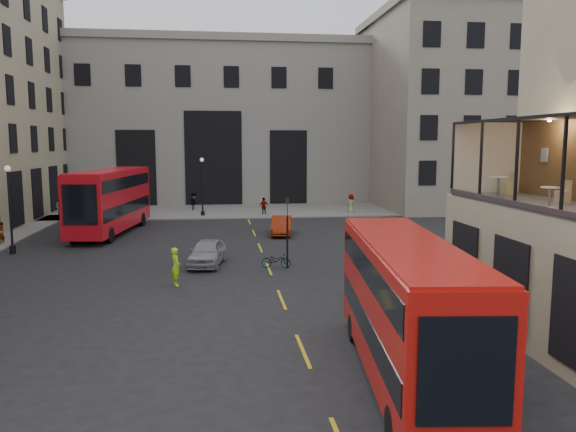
{
  "coord_description": "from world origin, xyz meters",
  "views": [
    {
      "loc": [
        -4.66,
        -17.17,
        6.66
      ],
      "look_at": [
        -1.14,
        10.65,
        3.0
      ],
      "focal_mm": 35.0,
      "sensor_mm": 36.0,
      "label": 1
    }
  ],
  "objects": [
    {
      "name": "street_lamp_a",
      "position": [
        -17.0,
        18.0,
        2.39
      ],
      "size": [
        0.36,
        0.36,
        5.33
      ],
      "color": "black",
      "rests_on": "ground"
    },
    {
      "name": "bus_far",
      "position": [
        -12.47,
        25.21,
        2.64
      ],
      "size": [
        4.29,
        12.05,
        4.71
      ],
      "color": "red",
      "rests_on": "ground"
    },
    {
      "name": "traffic_light_near",
      "position": [
        -1.0,
        12.0,
        2.42
      ],
      "size": [
        0.16,
        0.2,
        3.8
      ],
      "color": "black",
      "rests_on": "ground"
    },
    {
      "name": "car_a",
      "position": [
        -5.27,
        13.36,
        0.71
      ],
      "size": [
        2.37,
        4.38,
        1.41
      ],
      "primitive_type": "imported",
      "rotation": [
        0.0,
        0.0,
        -0.17
      ],
      "color": "#94959B",
      "rests_on": "ground"
    },
    {
      "name": "pedestrian_d",
      "position": [
        7.85,
        34.26,
        0.93
      ],
      "size": [
        0.98,
        1.09,
        1.86
      ],
      "primitive_type": "imported",
      "rotation": [
        0.0,
        0.0,
        2.13
      ],
      "color": "gray",
      "rests_on": "ground"
    },
    {
      "name": "host_frontage",
      "position": [
        6.5,
        0.0,
        2.25
      ],
      "size": [
        3.0,
        11.0,
        4.5
      ],
      "primitive_type": "cube",
      "color": "tan",
      "rests_on": "ground"
    },
    {
      "name": "cafe_floor",
      "position": [
        6.5,
        0.0,
        4.55
      ],
      "size": [
        3.0,
        10.0,
        0.1
      ],
      "primitive_type": "cube",
      "color": "slate",
      "rests_on": "host_frontage"
    },
    {
      "name": "ground",
      "position": [
        0.0,
        0.0,
        0.0
      ],
      "size": [
        140.0,
        140.0,
        0.0
      ],
      "primitive_type": "plane",
      "color": "black",
      "rests_on": "ground"
    },
    {
      "name": "pedestrian_c",
      "position": [
        -0.42,
        33.92,
        0.84
      ],
      "size": [
        1.07,
        0.72,
        1.69
      ],
      "primitive_type": "imported",
      "rotation": [
        0.0,
        0.0,
        3.49
      ],
      "color": "gray",
      "rests_on": "ground"
    },
    {
      "name": "bicycle",
      "position": [
        -1.58,
        12.19,
        0.41
      ],
      "size": [
        1.65,
        0.9,
        0.82
      ],
      "primitive_type": "imported",
      "rotation": [
        0.0,
        0.0,
        1.34
      ],
      "color": "gray",
      "rests_on": "ground"
    },
    {
      "name": "cafe_chair_c",
      "position": [
        7.22,
        0.8,
        4.84
      ],
      "size": [
        0.41,
        0.41,
        0.79
      ],
      "color": "#DBB17E",
      "rests_on": "cafe_floor"
    },
    {
      "name": "pedestrian_e",
      "position": [
        -18.73,
        21.03,
        0.77
      ],
      "size": [
        0.5,
        0.63,
        1.54
      ],
      "primitive_type": "imported",
      "rotation": [
        0.0,
        0.0,
        4.46
      ],
      "color": "gray",
      "rests_on": "ground"
    },
    {
      "name": "building_right",
      "position": [
        20.0,
        39.97,
        10.39
      ],
      "size": [
        16.6,
        18.6,
        20.0
      ],
      "color": "gray",
      "rests_on": "ground"
    },
    {
      "name": "pavement_far",
      "position": [
        -6.0,
        38.0,
        0.06
      ],
      "size": [
        40.0,
        12.0,
        0.12
      ],
      "primitive_type": "cube",
      "color": "slate",
      "rests_on": "ground"
    },
    {
      "name": "traffic_light_far",
      "position": [
        -15.0,
        28.0,
        2.42
      ],
      "size": [
        0.16,
        0.2,
        3.8
      ],
      "color": "black",
      "rests_on": "ground"
    },
    {
      "name": "street_lamp_b",
      "position": [
        -6.0,
        34.0,
        2.39
      ],
      "size": [
        0.36,
        0.36,
        5.33
      ],
      "color": "black",
      "rests_on": "ground"
    },
    {
      "name": "cafe_table_mid",
      "position": [
        5.67,
        -0.87,
        5.06
      ],
      "size": [
        0.56,
        0.56,
        0.7
      ],
      "color": "beige",
      "rests_on": "cafe_floor"
    },
    {
      "name": "car_c",
      "position": [
        -13.35,
        28.46,
        0.81
      ],
      "size": [
        3.97,
        6.01,
        1.62
      ],
      "primitive_type": "imported",
      "rotation": [
        0.0,
        0.0,
        3.48
      ],
      "color": "black",
      "rests_on": "ground"
    },
    {
      "name": "pedestrian_a",
      "position": [
        -18.57,
        34.77,
        0.96
      ],
      "size": [
        1.02,
        0.85,
        1.93
      ],
      "primitive_type": "imported",
      "rotation": [
        0.0,
        0.0,
        -0.13
      ],
      "color": "gray",
      "rests_on": "ground"
    },
    {
      "name": "bus_near",
      "position": [
        0.5,
        -2.55,
        2.24
      ],
      "size": [
        3.33,
        10.16,
        3.98
      ],
      "color": "#B7120C",
      "rests_on": "ground"
    },
    {
      "name": "pedestrian_b",
      "position": [
        -6.97,
        38.25,
        0.89
      ],
      "size": [
        1.08,
        1.32,
        1.78
      ],
      "primitive_type": "imported",
      "rotation": [
        0.0,
        0.0,
        1.14
      ],
      "color": "gray",
      "rests_on": "ground"
    },
    {
      "name": "gateway",
      "position": [
        -5.0,
        47.99,
        9.39
      ],
      "size": [
        35.0,
        10.6,
        18.0
      ],
      "color": "gray",
      "rests_on": "ground"
    },
    {
      "name": "cafe_table_far",
      "position": [
        5.97,
        2.97,
        5.13
      ],
      "size": [
        0.64,
        0.64,
        0.8
      ],
      "color": "beige",
      "rests_on": "cafe_floor"
    },
    {
      "name": "car_b",
      "position": [
        -0.05,
        23.02,
        0.67
      ],
      "size": [
        2.0,
        4.22,
        1.34
      ],
      "primitive_type": "imported",
      "rotation": [
        0.0,
        0.0,
        -0.15
      ],
      "color": "#922309",
      "rests_on": "ground"
    },
    {
      "name": "cafe_chair_d",
      "position": [
        7.02,
        4.11,
        4.86
      ],
      "size": [
        0.46,
        0.46,
        0.87
      ],
      "color": "tan",
      "rests_on": "cafe_floor"
    },
    {
      "name": "cyclist",
      "position": [
        -6.65,
        9.04,
        0.9
      ],
      "size": [
        0.6,
        0.76,
        1.81
      ],
      "primitive_type": "imported",
      "rotation": [
        0.0,
        0.0,
        1.86
      ],
      "color": "#BFFB1A",
      "rests_on": "ground"
    }
  ]
}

